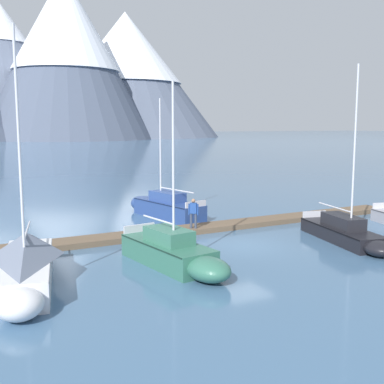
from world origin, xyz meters
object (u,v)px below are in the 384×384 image
Objects in this scene: sailboat_nearest_berth at (26,263)px; sailboat_second_berth at (175,253)px; sailboat_mid_dock_port at (164,206)px; person_on_dock at (193,212)px; sailboat_mid_dock_starboard at (346,232)px.

sailboat_second_berth is at bearing -2.04° from sailboat_nearest_berth.
sailboat_mid_dock_port reaches higher than person_on_dock.
sailboat_mid_dock_port is at bearing 69.52° from sailboat_second_berth.
sailboat_second_berth is at bearing -110.48° from sailboat_mid_dock_port.
sailboat_mid_dock_starboard is at bearing -41.39° from person_on_dock.
person_on_dock is (-6.18, 5.45, 0.71)m from sailboat_mid_dock_starboard.
sailboat_mid_dock_starboard is (15.87, -0.16, -0.39)m from sailboat_nearest_berth.
sailboat_nearest_berth is 1.22× the size of sailboat_mid_dock_port.
sailboat_mid_dock_starboard is 8.27m from person_on_dock.
sailboat_nearest_berth reaches higher than sailboat_second_berth.
sailboat_second_berth is 6.61m from person_on_dock.
sailboat_mid_dock_starboard is at bearing -62.48° from sailboat_mid_dock_port.
sailboat_second_berth is at bearing -179.66° from sailboat_mid_dock_starboard.
sailboat_second_berth is 9.78m from sailboat_mid_dock_starboard.
sailboat_mid_dock_starboard is at bearing -0.58° from sailboat_nearest_berth.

